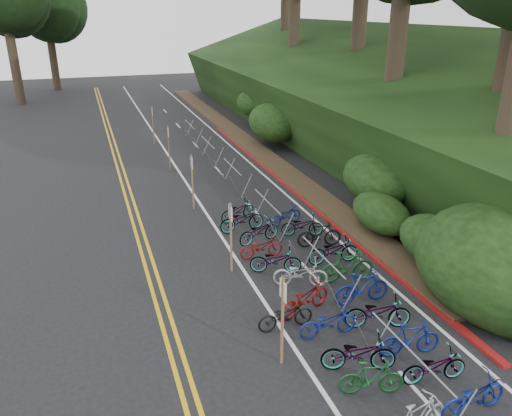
{
  "coord_description": "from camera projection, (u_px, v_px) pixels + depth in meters",
  "views": [
    {
      "loc": [
        -3.48,
        -9.44,
        8.38
      ],
      "look_at": [
        2.22,
        7.14,
        1.3
      ],
      "focal_mm": 35.0,
      "sensor_mm": 36.0,
      "label": 1
    }
  ],
  "objects": [
    {
      "name": "road_markings",
      "position": [
        199.0,
        216.0,
        21.5
      ],
      "size": [
        7.47,
        80.0,
        0.01
      ],
      "color": "gold",
      "rests_on": "ground"
    },
    {
      "name": "embankment",
      "position": [
        354.0,
        104.0,
        32.1
      ],
      "size": [
        14.3,
        48.14,
        9.11
      ],
      "color": "black",
      "rests_on": "ground"
    },
    {
      "name": "bike_racks_rest",
      "position": [
        232.0,
        172.0,
        24.44
      ],
      "size": [
        1.14,
        23.0,
        1.17
      ],
      "color": "gray",
      "rests_on": "ground"
    },
    {
      "name": "red_curb",
      "position": [
        291.0,
        188.0,
        24.68
      ],
      "size": [
        0.25,
        28.0,
        0.1
      ],
      "primitive_type": "cube",
      "color": "maroon",
      "rests_on": "ground"
    },
    {
      "name": "bike_valet",
      "position": [
        322.0,
        278.0,
        15.66
      ],
      "size": [
        3.33,
        14.01,
        1.1
      ],
      "color": "#9E9EA3",
      "rests_on": "ground"
    },
    {
      "name": "signposts_rest",
      "position": [
        179.0,
        160.0,
        24.38
      ],
      "size": [
        0.08,
        18.4,
        2.5
      ],
      "color": "brown",
      "rests_on": "ground"
    },
    {
      "name": "bike_front",
      "position": [
        285.0,
        315.0,
        13.85
      ],
      "size": [
        0.6,
        1.64,
        0.86
      ],
      "primitive_type": "imported",
      "rotation": [
        0.0,
        0.0,
        1.59
      ],
      "color": "black",
      "rests_on": "ground"
    },
    {
      "name": "bike_rack_front",
      "position": [
        409.0,
        362.0,
        11.29
      ],
      "size": [
        1.18,
        3.11,
        1.24
      ],
      "color": "gray",
      "rests_on": "ground"
    },
    {
      "name": "ground",
      "position": [
        265.0,
        368.0,
        12.46
      ],
      "size": [
        120.0,
        120.0,
        0.0
      ],
      "primitive_type": "plane",
      "color": "black",
      "rests_on": "ground"
    },
    {
      "name": "signpost_near",
      "position": [
        282.0,
        316.0,
        12.11
      ],
      "size": [
        0.08,
        0.4,
        2.47
      ],
      "color": "brown",
      "rests_on": "ground"
    }
  ]
}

